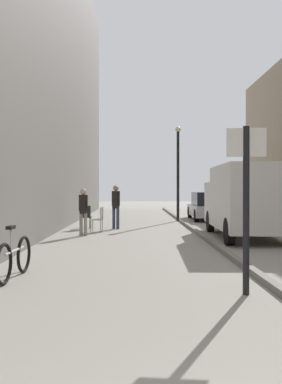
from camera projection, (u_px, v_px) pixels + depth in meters
ground_plane at (156, 240)px, 13.20m from camera, size 80.00×80.00×0.00m
kerb_strip at (206, 238)px, 13.22m from camera, size 0.16×40.00×0.12m
pedestrian_main_foreground at (83, 209)px, 14.34m from camera, size 0.32×0.23×1.64m
pedestrian_mid_block at (116, 204)px, 16.74m from camera, size 0.34×0.26×1.77m
delivery_van at (246, 199)px, 13.74m from camera, size 2.19×5.43×2.38m
parked_car at (208, 206)px, 21.69m from camera, size 1.90×4.23×1.45m
street_sign_post at (246, 195)px, 6.37m from camera, size 0.60×0.10×2.60m
lamp_post at (178, 167)px, 20.84m from camera, size 0.28×0.28×4.76m
bicycle_leaning at (14, 258)px, 7.51m from camera, size 0.15×1.77×0.98m
cafe_chair_near_window at (85, 215)px, 16.85m from camera, size 0.44×0.44×0.94m
cafe_chair_by_doorway at (99, 218)px, 15.59m from camera, size 0.48×0.48×0.94m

